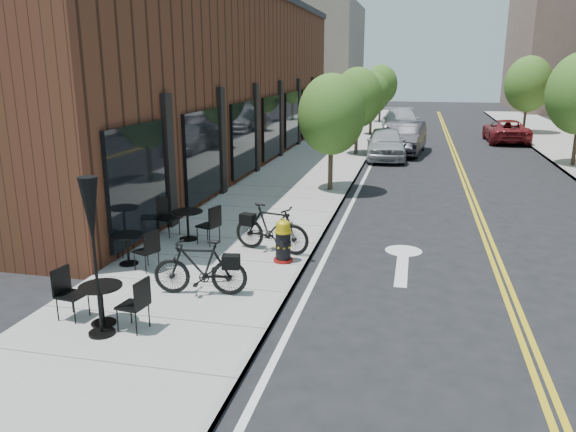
% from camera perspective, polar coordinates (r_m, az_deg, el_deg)
% --- Properties ---
extents(ground, '(120.00, 120.00, 0.00)m').
position_cam_1_polar(ground, '(10.45, -0.00, -8.39)').
color(ground, black).
rests_on(ground, ground).
extents(sidewalk_near, '(4.00, 70.00, 0.12)m').
position_cam_1_polar(sidewalk_near, '(20.20, 0.78, 3.36)').
color(sidewalk_near, '#9E9B93').
rests_on(sidewalk_near, ground).
extents(building_near, '(5.00, 28.00, 7.00)m').
position_cam_1_polar(building_near, '(24.90, -7.64, 13.42)').
color(building_near, '#4D2918').
rests_on(building_near, ground).
extents(bg_building_left, '(8.00, 14.00, 10.00)m').
position_cam_1_polar(bg_building_left, '(58.24, 2.95, 15.88)').
color(bg_building_left, '#726656').
rests_on(bg_building_left, ground).
extents(bg_building_right, '(10.00, 16.00, 12.00)m').
position_cam_1_polar(bg_building_right, '(60.97, 27.02, 15.23)').
color(bg_building_right, brown).
rests_on(bg_building_right, ground).
extents(tree_near_a, '(2.20, 2.20, 3.81)m').
position_cam_1_polar(tree_near_a, '(18.61, 4.44, 10.23)').
color(tree_near_a, '#382B1E').
rests_on(tree_near_a, sidewalk_near).
extents(tree_near_b, '(2.30, 2.30, 3.98)m').
position_cam_1_polar(tree_near_b, '(26.52, 7.08, 11.84)').
color(tree_near_b, '#382B1E').
rests_on(tree_near_b, sidewalk_near).
extents(tree_near_c, '(2.10, 2.10, 3.67)m').
position_cam_1_polar(tree_near_c, '(34.49, 8.50, 12.20)').
color(tree_near_c, '#382B1E').
rests_on(tree_near_c, sidewalk_near).
extents(tree_near_d, '(2.40, 2.40, 4.11)m').
position_cam_1_polar(tree_near_d, '(42.45, 9.41, 13.02)').
color(tree_near_d, '#382B1E').
rests_on(tree_near_d, sidewalk_near).
extents(tree_far_c, '(2.80, 2.80, 4.62)m').
position_cam_1_polar(tree_far_c, '(37.91, 23.23, 12.22)').
color(tree_far_c, '#382B1E').
rests_on(tree_far_c, sidewalk_far).
extents(fire_hydrant, '(0.54, 0.54, 0.95)m').
position_cam_1_polar(fire_hydrant, '(11.84, -0.50, -2.58)').
color(fire_hydrant, maroon).
rests_on(fire_hydrant, sidewalk_near).
extents(bicycle_left, '(1.77, 0.73, 1.03)m').
position_cam_1_polar(bicycle_left, '(10.27, -8.92, -5.18)').
color(bicycle_left, black).
rests_on(bicycle_left, sidewalk_near).
extents(bicycle_right, '(1.88, 0.89, 1.09)m').
position_cam_1_polar(bicycle_right, '(12.45, -1.69, -1.24)').
color(bicycle_right, black).
rests_on(bicycle_right, sidewalk_near).
extents(bistro_set_a, '(1.62, 0.77, 0.86)m').
position_cam_1_polar(bistro_set_a, '(9.53, -18.42, -7.99)').
color(bistro_set_a, black).
rests_on(bistro_set_a, sidewalk_near).
extents(bistro_set_b, '(1.73, 0.95, 0.91)m').
position_cam_1_polar(bistro_set_b, '(13.55, -10.16, -0.49)').
color(bistro_set_b, black).
rests_on(bistro_set_b, sidewalk_near).
extents(bistro_set_c, '(1.59, 0.98, 0.84)m').
position_cam_1_polar(bistro_set_c, '(12.15, -15.99, -2.83)').
color(bistro_set_c, black).
rests_on(bistro_set_c, sidewalk_near).
extents(patio_umbrella, '(0.40, 0.40, 2.49)m').
position_cam_1_polar(patio_umbrella, '(8.74, -19.32, -0.75)').
color(patio_umbrella, black).
rests_on(patio_umbrella, sidewalk_near).
extents(parked_car_a, '(2.02, 4.37, 1.45)m').
position_cam_1_polar(parked_car_a, '(26.10, 9.90, 7.28)').
color(parked_car_a, '#A3A6AB').
rests_on(parked_car_a, ground).
extents(parked_car_b, '(2.11, 4.87, 1.56)m').
position_cam_1_polar(parked_car_b, '(27.91, 11.78, 7.80)').
color(parked_car_b, black).
rests_on(parked_car_b, ground).
extents(parked_car_c, '(2.67, 5.55, 1.56)m').
position_cam_1_polar(parked_car_c, '(35.74, 11.35, 9.35)').
color(parked_car_c, '#B6B5BA').
rests_on(parked_car_c, ground).
extents(parked_car_far, '(2.16, 4.59, 1.27)m').
position_cam_1_polar(parked_car_far, '(33.72, 21.27, 8.06)').
color(parked_car_far, maroon).
rests_on(parked_car_far, ground).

